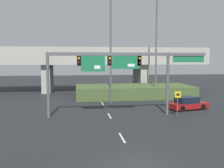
{
  "coord_description": "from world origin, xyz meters",
  "views": [
    {
      "loc": [
        -3.08,
        -13.11,
        5.51
      ],
      "look_at": [
        0.0,
        10.17,
        3.32
      ],
      "focal_mm": 42.0,
      "sensor_mm": 36.0,
      "label": 1
    }
  ],
  "objects_px": {
    "speed_limit_sign": "(178,100)",
    "highway_light_pole_far": "(156,36)",
    "highway_light_pole_near": "(111,47)",
    "signal_gantry": "(121,65)",
    "parked_sedan_near_right": "(188,104)"
  },
  "relations": [
    {
      "from": "highway_light_pole_far",
      "to": "parked_sedan_near_right",
      "type": "height_order",
      "value": "highway_light_pole_far"
    },
    {
      "from": "signal_gantry",
      "to": "parked_sedan_near_right",
      "type": "bearing_deg",
      "value": 16.02
    },
    {
      "from": "highway_light_pole_far",
      "to": "parked_sedan_near_right",
      "type": "xyz_separation_m",
      "value": [
        0.91,
        -9.09,
        -8.13
      ]
    },
    {
      "from": "signal_gantry",
      "to": "speed_limit_sign",
      "type": "height_order",
      "value": "signal_gantry"
    },
    {
      "from": "signal_gantry",
      "to": "speed_limit_sign",
      "type": "xyz_separation_m",
      "value": [
        5.26,
        -1.31,
        -3.39
      ]
    },
    {
      "from": "signal_gantry",
      "to": "parked_sedan_near_right",
      "type": "height_order",
      "value": "signal_gantry"
    },
    {
      "from": "highway_light_pole_near",
      "to": "parked_sedan_near_right",
      "type": "height_order",
      "value": "highway_light_pole_near"
    },
    {
      "from": "signal_gantry",
      "to": "highway_light_pole_near",
      "type": "bearing_deg",
      "value": 90.44
    },
    {
      "from": "highway_light_pole_near",
      "to": "parked_sedan_near_right",
      "type": "distance_m",
      "value": 11.57
    },
    {
      "from": "speed_limit_sign",
      "to": "highway_light_pole_far",
      "type": "distance_m",
      "value": 14.62
    },
    {
      "from": "parked_sedan_near_right",
      "to": "signal_gantry",
      "type": "bearing_deg",
      "value": -177.86
    },
    {
      "from": "speed_limit_sign",
      "to": "highway_light_pole_far",
      "type": "xyz_separation_m",
      "value": [
        1.68,
        12.65,
        7.14
      ]
    },
    {
      "from": "speed_limit_sign",
      "to": "highway_light_pole_near",
      "type": "relative_size",
      "value": 0.19
    },
    {
      "from": "speed_limit_sign",
      "to": "highway_light_pole_near",
      "type": "bearing_deg",
      "value": 120.46
    },
    {
      "from": "signal_gantry",
      "to": "speed_limit_sign",
      "type": "distance_m",
      "value": 6.39
    }
  ]
}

